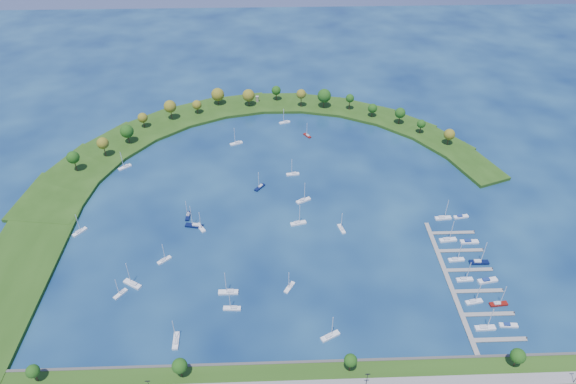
{
  "coord_description": "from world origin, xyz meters",
  "views": [
    {
      "loc": [
        -2.77,
        -216.98,
        175.08
      ],
      "look_at": [
        5.0,
        5.0,
        4.0
      ],
      "focal_mm": 31.0,
      "sensor_mm": 36.0,
      "label": 1
    }
  ],
  "objects_px": {
    "docked_boat_9": "(469,242)",
    "moored_boat_0": "(133,284)",
    "docked_boat_6": "(456,259)",
    "docked_boat_1": "(508,325)",
    "moored_boat_4": "(228,292)",
    "moored_boat_5": "(285,122)",
    "moored_boat_11": "(303,200)",
    "docked_boat_8": "(448,239)",
    "docked_boat_7": "(479,262)",
    "docked_boat_10": "(443,218)",
    "moored_boat_7": "(120,293)",
    "docked_boat_0": "(485,327)",
    "moored_boat_15": "(79,231)",
    "moored_boat_19": "(194,225)",
    "docked_boat_2": "(474,301)",
    "moored_boat_9": "(188,215)",
    "moored_boat_18": "(260,187)",
    "moored_boat_3": "(176,340)",
    "moored_boat_8": "(236,143)",
    "moored_boat_17": "(307,135)",
    "docked_boat_3": "(499,303)",
    "docked_boat_11": "(461,217)",
    "moored_boat_12": "(164,260)",
    "moored_boat_20": "(201,227)",
    "moored_boat_10": "(342,228)",
    "moored_boat_13": "(293,174)",
    "moored_boat_2": "(232,308)",
    "docked_boat_4": "(465,279)",
    "docked_boat_5": "(487,280)",
    "moored_boat_14": "(289,287)",
    "harbor_tower": "(257,99)",
    "dock_system": "(464,280)",
    "moored_boat_16": "(298,223)",
    "moored_boat_1": "(125,167)"
  },
  "relations": [
    {
      "from": "moored_boat_14",
      "to": "docked_boat_3",
      "type": "xyz_separation_m",
      "value": [
        92.69,
        -13.08,
        0.03
      ]
    },
    {
      "from": "docked_boat_3",
      "to": "docked_boat_9",
      "type": "distance_m",
      "value": 40.18
    },
    {
      "from": "moored_boat_12",
      "to": "docked_boat_6",
      "type": "bearing_deg",
      "value": -42.79
    },
    {
      "from": "moored_boat_4",
      "to": "moored_boat_13",
      "type": "bearing_deg",
      "value": -109.52
    },
    {
      "from": "docked_boat_5",
      "to": "docked_boat_11",
      "type": "distance_m",
      "value": 46.11
    },
    {
      "from": "harbor_tower",
      "to": "moored_boat_5",
      "type": "bearing_deg",
      "value": -56.33
    },
    {
      "from": "moored_boat_12",
      "to": "moored_boat_13",
      "type": "distance_m",
      "value": 96.35
    },
    {
      "from": "docked_boat_5",
      "to": "moored_boat_18",
      "type": "bearing_deg",
      "value": 134.97
    },
    {
      "from": "docked_boat_6",
      "to": "docked_boat_0",
      "type": "bearing_deg",
      "value": -94.08
    },
    {
      "from": "moored_boat_7",
      "to": "moored_boat_18",
      "type": "relative_size",
      "value": 0.9
    },
    {
      "from": "docked_boat_6",
      "to": "docked_boat_1",
      "type": "bearing_deg",
      "value": -79.2
    },
    {
      "from": "moored_boat_20",
      "to": "docked_boat_10",
      "type": "relative_size",
      "value": 0.87
    },
    {
      "from": "docked_boat_0",
      "to": "docked_boat_10",
      "type": "distance_m",
      "value": 71.67
    },
    {
      "from": "moored_boat_10",
      "to": "moored_boat_20",
      "type": "distance_m",
      "value": 74.23
    },
    {
      "from": "moored_boat_9",
      "to": "moored_boat_18",
      "type": "bearing_deg",
      "value": 122.95
    },
    {
      "from": "moored_boat_4",
      "to": "moored_boat_5",
      "type": "xyz_separation_m",
      "value": [
        30.23,
        154.59,
        -0.06
      ]
    },
    {
      "from": "moored_boat_19",
      "to": "docked_boat_2",
      "type": "height_order",
      "value": "moored_boat_19"
    },
    {
      "from": "moored_boat_13",
      "to": "docked_boat_3",
      "type": "bearing_deg",
      "value": 124.08
    },
    {
      "from": "moored_boat_2",
      "to": "docked_boat_2",
      "type": "height_order",
      "value": "docked_boat_2"
    },
    {
      "from": "docked_boat_7",
      "to": "docked_boat_10",
      "type": "xyz_separation_m",
      "value": [
        -8.09,
        33.4,
        -0.03
      ]
    },
    {
      "from": "docked_boat_9",
      "to": "moored_boat_15",
      "type": "bearing_deg",
      "value": 175.6
    },
    {
      "from": "moored_boat_18",
      "to": "docked_boat_5",
      "type": "height_order",
      "value": "moored_boat_18"
    },
    {
      "from": "moored_boat_7",
      "to": "docked_boat_3",
      "type": "relative_size",
      "value": 0.86
    },
    {
      "from": "moored_boat_14",
      "to": "moored_boat_17",
      "type": "distance_m",
      "value": 135.18
    },
    {
      "from": "docked_boat_6",
      "to": "moored_boat_9",
      "type": "bearing_deg",
      "value": 160.3
    },
    {
      "from": "moored_boat_8",
      "to": "moored_boat_12",
      "type": "xyz_separation_m",
      "value": [
        -30.21,
        -106.29,
        -0.05
      ]
    },
    {
      "from": "moored_boat_17",
      "to": "moored_boat_19",
      "type": "distance_m",
      "value": 111.33
    },
    {
      "from": "moored_boat_8",
      "to": "moored_boat_17",
      "type": "relative_size",
      "value": 1.24
    },
    {
      "from": "moored_boat_1",
      "to": "docked_boat_4",
      "type": "height_order",
      "value": "moored_boat_1"
    },
    {
      "from": "moored_boat_4",
      "to": "moored_boat_10",
      "type": "height_order",
      "value": "moored_boat_4"
    },
    {
      "from": "moored_boat_8",
      "to": "moored_boat_9",
      "type": "relative_size",
      "value": 1.1
    },
    {
      "from": "dock_system",
      "to": "moored_boat_16",
      "type": "relative_size",
      "value": 6.6
    },
    {
      "from": "docked_boat_3",
      "to": "docked_boat_11",
      "type": "height_order",
      "value": "docked_boat_3"
    },
    {
      "from": "moored_boat_7",
      "to": "docked_boat_6",
      "type": "xyz_separation_m",
      "value": [
        159.24,
        16.01,
        0.03
      ]
    },
    {
      "from": "moored_boat_18",
      "to": "moored_boat_20",
      "type": "xyz_separation_m",
      "value": [
        -30.81,
        -34.24,
        -0.01
      ]
    },
    {
      "from": "harbor_tower",
      "to": "docked_boat_2",
      "type": "relative_size",
      "value": 0.37
    },
    {
      "from": "docked_boat_9",
      "to": "moored_boat_0",
      "type": "bearing_deg",
      "value": -172.43
    },
    {
      "from": "docked_boat_7",
      "to": "docked_boat_10",
      "type": "distance_m",
      "value": 34.36
    },
    {
      "from": "moored_boat_11",
      "to": "docked_boat_8",
      "type": "relative_size",
      "value": 0.97
    },
    {
      "from": "moored_boat_7",
      "to": "docked_boat_0",
      "type": "relative_size",
      "value": 0.8
    },
    {
      "from": "moored_boat_2",
      "to": "harbor_tower",
      "type": "bearing_deg",
      "value": -88.94
    },
    {
      "from": "moored_boat_9",
      "to": "docked_boat_0",
      "type": "relative_size",
      "value": 0.87
    },
    {
      "from": "moored_boat_8",
      "to": "docked_boat_2",
      "type": "xyz_separation_m",
      "value": [
        112.65,
        -137.24,
        -0.02
      ]
    },
    {
      "from": "moored_boat_19",
      "to": "docked_boat_7",
      "type": "height_order",
      "value": "moored_boat_19"
    },
    {
      "from": "moored_boat_3",
      "to": "moored_boat_9",
      "type": "bearing_deg",
      "value": 1.59
    },
    {
      "from": "moored_boat_1",
      "to": "moored_boat_3",
      "type": "bearing_deg",
      "value": 70.99
    },
    {
      "from": "moored_boat_3",
      "to": "moored_boat_17",
      "type": "xyz_separation_m",
      "value": [
        65.17,
        161.71,
        -0.07
      ]
    },
    {
      "from": "moored_boat_7",
      "to": "docked_boat_4",
      "type": "distance_m",
      "value": 159.27
    },
    {
      "from": "moored_boat_5",
      "to": "moored_boat_12",
      "type": "relative_size",
      "value": 1.06
    },
    {
      "from": "moored_boat_8",
      "to": "docked_boat_0",
      "type": "height_order",
      "value": "docked_boat_0"
    }
  ]
}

